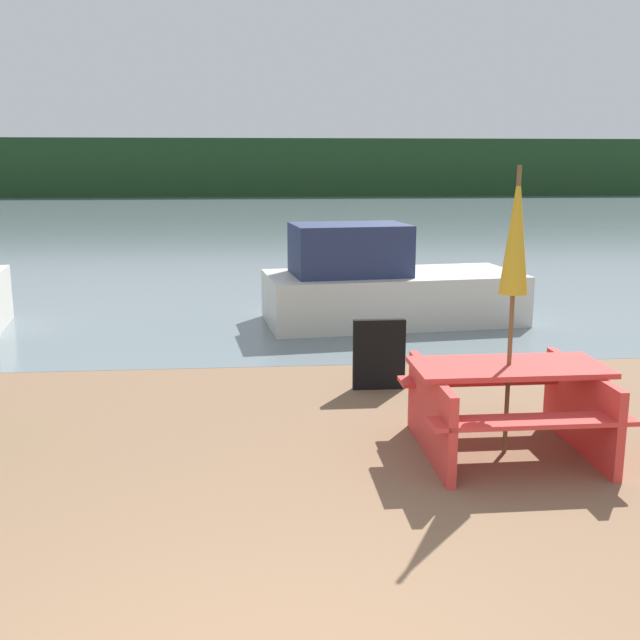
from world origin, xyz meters
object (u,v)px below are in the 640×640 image
object	(u,v)px
signboard	(379,354)
boat	(383,286)
picnic_table_red	(508,400)
umbrella_gold	(517,235)

from	to	relation	value
signboard	boat	bearing A→B (deg)	79.77
picnic_table_red	umbrella_gold	xyz separation A→B (m)	(-0.00, -0.00, 1.35)
umbrella_gold	signboard	bearing A→B (deg)	112.27
boat	signboard	xyz separation A→B (m)	(-0.60, -3.34, -0.17)
umbrella_gold	boat	xyz separation A→B (m)	(-0.15, 5.19, -1.25)
umbrella_gold	boat	bearing A→B (deg)	91.66
picnic_table_red	signboard	size ratio (longest dim) A/B	2.09
picnic_table_red	umbrella_gold	distance (m)	1.35
signboard	umbrella_gold	bearing A→B (deg)	-67.73
picnic_table_red	umbrella_gold	world-z (taller)	umbrella_gold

